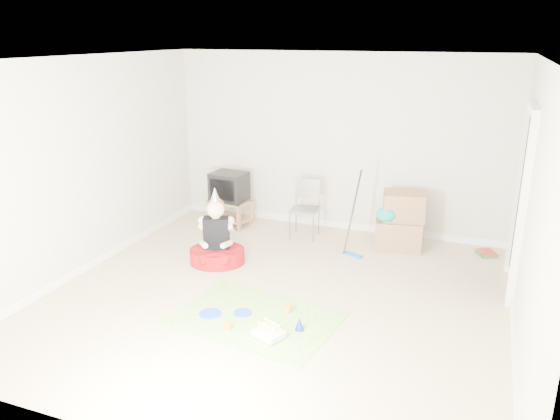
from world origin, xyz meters
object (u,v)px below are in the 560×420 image
(cardboard_boxes, at_px, (400,221))
(birthday_cake, at_px, (269,334))
(tv_stand, at_px, (230,210))
(seated_woman, at_px, (217,247))
(folding_chair, at_px, (305,209))
(crt_tv, at_px, (229,187))

(cardboard_boxes, distance_m, birthday_cake, 2.97)
(tv_stand, height_order, seated_woman, seated_woman)
(birthday_cake, bearing_deg, cardboard_boxes, 74.39)
(seated_woman, bearing_deg, cardboard_boxes, 33.27)
(cardboard_boxes, height_order, birthday_cake, cardboard_boxes)
(folding_chair, xyz_separation_m, birthday_cake, (0.56, -2.77, -0.38))
(crt_tv, bearing_deg, folding_chair, 1.02)
(folding_chair, distance_m, cardboard_boxes, 1.35)
(tv_stand, relative_size, crt_tv, 1.37)
(crt_tv, distance_m, folding_chair, 1.26)
(crt_tv, relative_size, birthday_cake, 1.52)
(seated_woman, xyz_separation_m, birthday_cake, (1.31, -1.46, -0.18))
(tv_stand, bearing_deg, folding_chair, -3.66)
(folding_chair, height_order, birthday_cake, folding_chair)
(tv_stand, bearing_deg, cardboard_boxes, -0.29)
(birthday_cake, bearing_deg, tv_stand, 122.23)
(tv_stand, height_order, crt_tv, crt_tv)
(crt_tv, xyz_separation_m, cardboard_boxes, (2.59, -0.01, -0.24))
(tv_stand, bearing_deg, seated_woman, -70.62)
(crt_tv, bearing_deg, cardboard_boxes, 4.38)
(cardboard_boxes, distance_m, seated_woman, 2.52)
(seated_woman, bearing_deg, tv_stand, 109.38)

